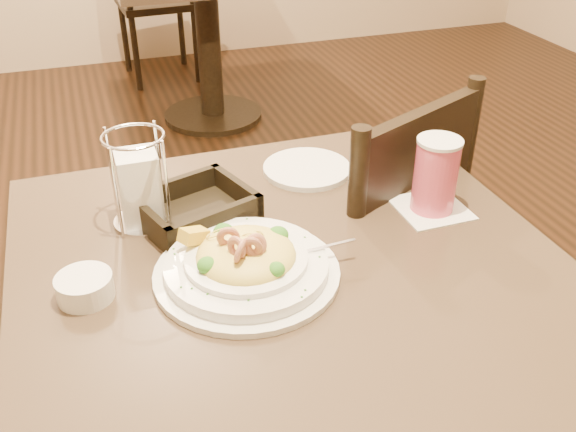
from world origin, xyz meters
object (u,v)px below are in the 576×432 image
object	(u,v)px
dining_chair_near	(359,258)
drink_glass	(435,176)
bread_basket	(195,211)
side_plate	(307,169)
background_table	(207,21)
main_table	(291,368)
pasta_bowl	(246,262)
butter_ramekin	(85,287)
napkin_caddy	(140,186)

from	to	relation	value
dining_chair_near	drink_glass	bearing A→B (deg)	73.37
bread_basket	side_plate	xyz separation A→B (m)	(0.26, 0.11, -0.01)
background_table	bread_basket	world-z (taller)	bread_basket
background_table	bread_basket	xyz separation A→B (m)	(-0.50, -2.19, 0.26)
main_table	background_table	world-z (taller)	same
pasta_bowl	butter_ramekin	xyz separation A→B (m)	(-0.25, 0.03, -0.01)
main_table	bread_basket	bearing A→B (deg)	123.80
main_table	pasta_bowl	size ratio (longest dim) A/B	2.71
drink_glass	bread_basket	size ratio (longest dim) A/B	0.61
background_table	napkin_caddy	size ratio (longest dim) A/B	5.21
main_table	butter_ramekin	size ratio (longest dim) A/B	10.36
pasta_bowl	side_plate	size ratio (longest dim) A/B	1.82
pasta_bowl	napkin_caddy	world-z (taller)	napkin_caddy
pasta_bowl	background_table	bearing A→B (deg)	79.26
main_table	dining_chair_near	distance (m)	0.41
background_table	butter_ramekin	size ratio (longest dim) A/B	10.48
butter_ramekin	napkin_caddy	bearing A→B (deg)	58.85
main_table	dining_chair_near	xyz separation A→B (m)	(0.27, 0.30, -0.02)
drink_glass	bread_basket	bearing A→B (deg)	166.24
main_table	dining_chair_near	world-z (taller)	dining_chair_near
background_table	pasta_bowl	bearing A→B (deg)	-100.74
pasta_bowl	drink_glass	bearing A→B (deg)	12.88
bread_basket	main_table	bearing A→B (deg)	-56.20
pasta_bowl	butter_ramekin	distance (m)	0.25
main_table	side_plate	bearing A→B (deg)	65.51
drink_glass	pasta_bowl	bearing A→B (deg)	-167.12
background_table	side_plate	size ratio (longest dim) A/B	5.00
bread_basket	dining_chair_near	bearing A→B (deg)	16.67
main_table	pasta_bowl	xyz separation A→B (m)	(-0.08, -0.01, 0.27)
bread_basket	butter_ramekin	world-z (taller)	bread_basket
dining_chair_near	drink_glass	world-z (taller)	dining_chair_near
dining_chair_near	butter_ramekin	world-z (taller)	dining_chair_near
pasta_bowl	bread_basket	distance (m)	0.20
drink_glass	main_table	bearing A→B (deg)	-165.47
dining_chair_near	pasta_bowl	bearing A→B (deg)	16.67
butter_ramekin	background_table	bearing A→B (deg)	73.48
main_table	butter_ramekin	world-z (taller)	butter_ramekin
background_table	pasta_bowl	size ratio (longest dim) A/B	2.74
dining_chair_near	napkin_caddy	bearing A→B (deg)	-13.75
background_table	bread_basket	size ratio (longest dim) A/B	3.87
drink_glass	butter_ramekin	size ratio (longest dim) A/B	1.65
main_table	background_table	xyz separation A→B (m)	(0.37, 2.38, 0.00)
butter_ramekin	dining_chair_near	bearing A→B (deg)	25.31
side_plate	main_table	bearing A→B (deg)	-114.49
dining_chair_near	pasta_bowl	xyz separation A→B (m)	(-0.35, -0.31, 0.29)
background_table	dining_chair_near	world-z (taller)	dining_chair_near
napkin_caddy	pasta_bowl	bearing A→B (deg)	-58.56
dining_chair_near	side_plate	distance (m)	0.30
bread_basket	napkin_caddy	bearing A→B (deg)	164.88
dining_chair_near	side_plate	bearing A→B (deg)	-22.51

